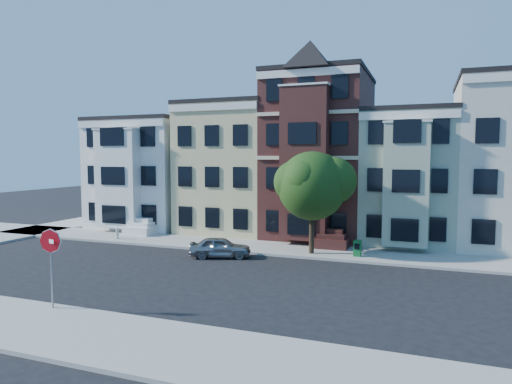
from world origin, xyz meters
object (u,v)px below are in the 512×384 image
at_px(street_tree, 312,191).
at_px(fire_hydrant, 117,234).
at_px(stop_sign, 51,263).
at_px(newspaper_box, 357,248).
at_px(parked_car, 220,247).

bearing_deg(street_tree, fire_hydrant, -179.56).
xyz_separation_m(street_tree, stop_sign, (-7.12, -13.50, -2.09)).
xyz_separation_m(newspaper_box, stop_sign, (-9.89, -13.62, 1.29)).
height_order(street_tree, stop_sign, street_tree).
relative_size(street_tree, newspaper_box, 8.01).
distance_m(newspaper_box, stop_sign, 16.88).
height_order(street_tree, newspaper_box, street_tree).
distance_m(parked_car, stop_sign, 11.33).
height_order(street_tree, parked_car, street_tree).
bearing_deg(fire_hydrant, stop_sign, -61.75).
xyz_separation_m(fire_hydrant, stop_sign, (7.20, -13.39, 1.45)).
xyz_separation_m(parked_car, fire_hydrant, (-9.28, 2.33, -0.16)).
height_order(parked_car, stop_sign, stop_sign).
bearing_deg(fire_hydrant, newspaper_box, 0.75).
relative_size(parked_car, fire_hydrant, 5.77).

